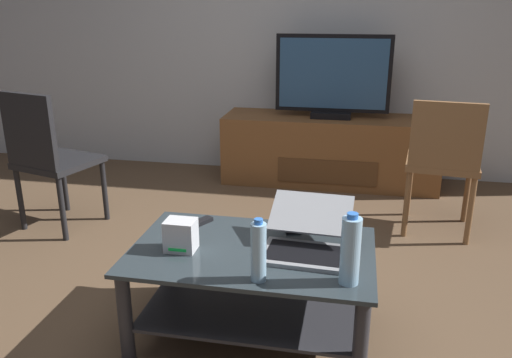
% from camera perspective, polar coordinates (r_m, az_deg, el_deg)
% --- Properties ---
extents(ground_plane, '(7.68, 7.68, 0.00)m').
position_cam_1_polar(ground_plane, '(2.63, -2.67, -14.30)').
color(ground_plane, brown).
extents(back_wall, '(6.40, 0.12, 2.80)m').
position_cam_1_polar(back_wall, '(4.55, 4.52, 18.29)').
color(back_wall, silver).
rests_on(back_wall, ground).
extents(coffee_table, '(1.05, 0.67, 0.43)m').
position_cam_1_polar(coffee_table, '(2.32, -0.43, -10.76)').
color(coffee_table, '#2D383D').
rests_on(coffee_table, ground).
extents(media_cabinet, '(1.75, 0.53, 0.56)m').
position_cam_1_polar(media_cabinet, '(4.35, 8.14, 3.21)').
color(media_cabinet, brown).
rests_on(media_cabinet, ground).
extents(television, '(0.91, 0.20, 0.66)m').
position_cam_1_polar(television, '(4.21, 8.50, 10.97)').
color(television, black).
rests_on(television, media_cabinet).
extents(dining_chair, '(0.49, 0.49, 0.89)m').
position_cam_1_polar(dining_chair, '(3.45, 20.01, 2.15)').
color(dining_chair, brown).
rests_on(dining_chair, ground).
extents(side_chair, '(0.54, 0.54, 0.93)m').
position_cam_1_polar(side_chair, '(3.57, -22.09, 2.52)').
color(side_chair, black).
rests_on(side_chair, ground).
extents(laptop, '(0.38, 0.43, 0.19)m').
position_cam_1_polar(laptop, '(2.24, 5.70, -6.44)').
color(laptop, gray).
rests_on(laptop, coffee_table).
extents(router_box, '(0.13, 0.11, 0.14)m').
position_cam_1_polar(router_box, '(2.24, -8.33, -6.18)').
color(router_box, silver).
rests_on(router_box, coffee_table).
extents(water_bottle_near, '(0.08, 0.08, 0.29)m').
position_cam_1_polar(water_bottle_near, '(1.97, 10.41, -7.79)').
color(water_bottle_near, '#99C6E5').
rests_on(water_bottle_near, coffee_table).
extents(water_bottle_far, '(0.06, 0.06, 0.26)m').
position_cam_1_polar(water_bottle_far, '(1.96, 0.28, -8.05)').
color(water_bottle_far, '#99C6E5').
rests_on(water_bottle_far, coffee_table).
extents(cell_phone, '(0.11, 0.15, 0.01)m').
position_cam_1_polar(cell_phone, '(2.46, 3.92, -5.36)').
color(cell_phone, black).
rests_on(cell_phone, coffee_table).
extents(tv_remote, '(0.12, 0.16, 0.02)m').
position_cam_1_polar(tv_remote, '(2.50, -6.40, -4.85)').
color(tv_remote, black).
rests_on(tv_remote, coffee_table).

